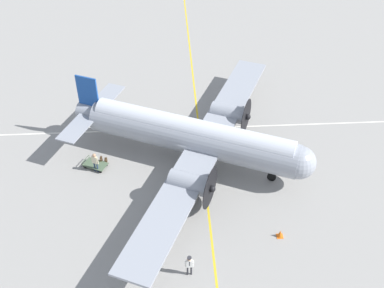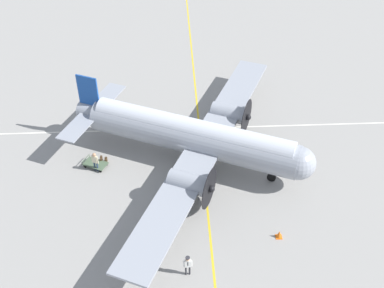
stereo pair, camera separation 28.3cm
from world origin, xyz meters
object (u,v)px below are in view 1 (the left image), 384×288
at_px(suitcase_near_door, 101,160).
at_px(baggage_cart, 95,164).
at_px(passenger_boarding, 95,161).
at_px(crew_foreground, 189,264).
at_px(traffic_cone, 280,234).
at_px(airliner_main, 197,137).
at_px(suitcase_upright_spare, 106,161).

xyz_separation_m(suitcase_near_door, baggage_cart, (-0.52, 0.43, 0.02)).
bearing_deg(passenger_boarding, crew_foreground, -29.82).
distance_m(baggage_cart, traffic_cone, 15.66).
bearing_deg(crew_foreground, suitcase_near_door, -62.12).
height_order(passenger_boarding, suitcase_near_door, passenger_boarding).
relative_size(airliner_main, crew_foreground, 15.19).
height_order(crew_foreground, baggage_cart, crew_foreground).
relative_size(suitcase_near_door, suitcase_upright_spare, 1.10).
bearing_deg(suitcase_upright_spare, suitcase_near_door, 80.07).
relative_size(passenger_boarding, traffic_cone, 3.01).
height_order(suitcase_near_door, traffic_cone, traffic_cone).
distance_m(airliner_main, suitcase_upright_spare, 7.79).
bearing_deg(traffic_cone, baggage_cart, 59.24).
height_order(airliner_main, suitcase_upright_spare, airliner_main).
bearing_deg(baggage_cart, passenger_boarding, -48.37).
height_order(crew_foreground, passenger_boarding, passenger_boarding).
distance_m(crew_foreground, traffic_cone, 7.03).
bearing_deg(traffic_cone, airliner_main, 32.49).
distance_m(crew_foreground, suitcase_near_door, 13.10).
relative_size(airliner_main, traffic_cone, 43.40).
distance_m(suitcase_near_door, baggage_cart, 0.68).
bearing_deg(passenger_boarding, suitcase_near_door, 100.12).
bearing_deg(suitcase_near_door, traffic_cone, -123.22).
xyz_separation_m(airliner_main, suitcase_upright_spare, (0.27, 7.42, -2.35)).
distance_m(airliner_main, traffic_cone, 9.98).
bearing_deg(baggage_cart, crew_foreground, -30.42).
bearing_deg(suitcase_near_door, airliner_main, -92.45).
xyz_separation_m(suitcase_upright_spare, baggage_cart, (-0.45, 0.82, 0.05)).
distance_m(suitcase_near_door, traffic_cone, 15.57).
bearing_deg(airliner_main, passenger_boarding, -150.97).
distance_m(passenger_boarding, suitcase_upright_spare, 1.47).
xyz_separation_m(crew_foreground, traffic_cone, (2.75, -6.42, -0.79)).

